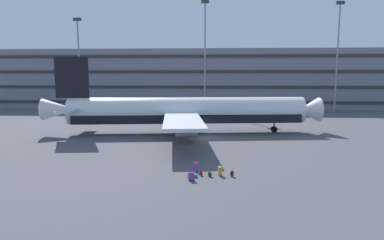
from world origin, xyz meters
The scene contains 13 objects.
ground_plane centered at (0.00, 0.00, 0.00)m, with size 600.00×600.00×0.00m, color #4C4C51.
terminal_structure centered at (0.00, 48.39, 7.51)m, with size 125.35×21.78×15.02m.
airliner centered at (-3.06, 3.31, 3.11)m, with size 39.55×32.03×10.84m.
light_mast_far_left centered at (-30.12, 32.88, 12.49)m, with size 1.80×0.50×21.61m.
light_mast_left centered at (-0.62, 32.88, 14.34)m, with size 1.80×0.50×25.21m.
light_mast_center_left centered at (29.12, 32.88, 14.05)m, with size 1.80×0.50×24.65m.
suitcase_silver centered at (1.27, -16.70, 0.40)m, with size 0.35×0.50×0.88m.
suitcase_large centered at (-1.01, -18.11, 0.36)m, with size 0.53×0.41×0.77m.
suitcase_small centered at (-0.95, -17.34, 0.11)m, with size 0.81×0.72×0.23m.
suitcase_laid_flat centered at (-0.74, -15.71, 0.42)m, with size 0.44×0.47×0.92m.
backpack_scuffed centered at (2.24, -16.91, 0.24)m, with size 0.38×0.36×0.55m.
backpack_orange centered at (0.47, -17.07, 0.20)m, with size 0.41×0.43×0.47m.
backpack_purple centered at (-0.26, -16.81, 0.20)m, with size 0.28×0.36×0.46m.
Camera 1 is at (0.32, -42.55, 8.03)m, focal length 30.27 mm.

